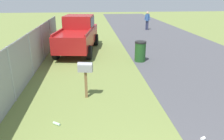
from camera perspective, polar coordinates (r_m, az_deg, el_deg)
name	(u,v)px	position (r m, az deg, el deg)	size (l,w,h in m)	color
mailbox	(85,70)	(7.03, -7.11, 0.07)	(0.28, 0.50, 1.25)	brown
pickup_truck	(78,33)	(13.22, -9.01, 9.75)	(5.23, 2.58, 2.09)	maroon
trash_bin	(140,51)	(11.14, 7.53, 4.95)	(0.58, 0.58, 1.05)	#1E4C1E
pedestrian	(147,19)	(21.27, 9.37, 13.18)	(0.30, 0.51, 1.72)	#2D3351
fence_section	(30,53)	(9.57, -20.91, 4.18)	(14.16, 0.07, 1.83)	#9EA3A8
litter_bottle_midfield_b	(57,124)	(6.12, -14.52, -13.68)	(0.07, 0.07, 0.22)	#B2D8BF
litter_cup_by_mailbox	(203,138)	(5.85, 23.07, -16.43)	(0.08, 0.08, 0.10)	white
litter_bottle_far_scatter	(85,63)	(10.83, -7.28, 1.81)	(0.07, 0.07, 0.22)	#B2D8BF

